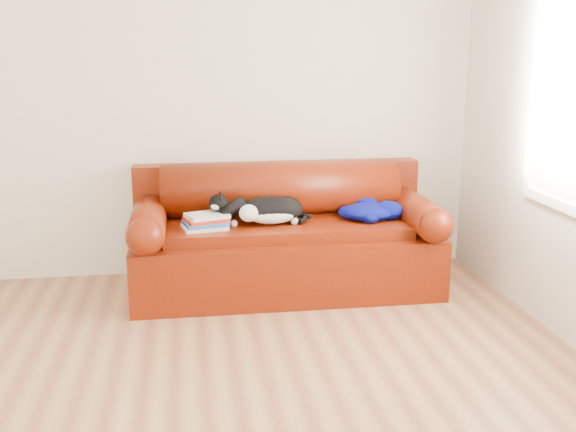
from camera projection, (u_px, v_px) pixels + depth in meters
name	position (u px, v px, depth m)	size (l,w,h in m)	color
ground	(174.00, 401.00, 3.26)	(4.50, 4.50, 0.00)	brown
room_shell	(188.00, 47.00, 2.89)	(4.52, 4.02, 2.61)	beige
sofa_base	(285.00, 257.00, 4.75)	(2.10, 0.90, 0.50)	#3F0702
sofa_back	(280.00, 207.00, 4.91)	(2.10, 1.01, 0.88)	#3F0702
book_stack	(206.00, 221.00, 4.46)	(0.32, 0.27, 0.10)	beige
cat	(270.00, 211.00, 4.58)	(0.66, 0.40, 0.24)	black
blanket	(370.00, 210.00, 4.72)	(0.48, 0.39, 0.14)	#03024B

